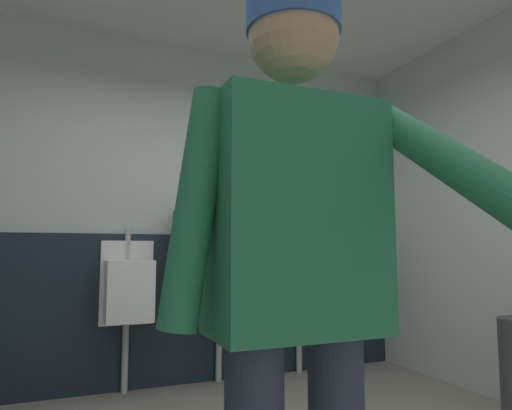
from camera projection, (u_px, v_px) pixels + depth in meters
name	position (u px, v px, depth m)	size (l,w,h in m)	color
wall_back	(173.00, 209.00, 3.80)	(4.79, 0.12, 2.84)	silver
wainscot_band_back	(173.00, 309.00, 3.65)	(4.19, 0.03, 1.20)	#19232D
urinal_left	(128.00, 290.00, 3.39)	(0.40, 0.34, 1.24)	white
urinal_middle	(223.00, 287.00, 3.68)	(0.40, 0.34, 1.24)	white
urinal_right	(303.00, 284.00, 3.97)	(0.40, 0.34, 1.24)	white
privacy_divider_panel	(180.00, 266.00, 3.49)	(0.04, 0.40, 0.90)	#4C4C51
person	(297.00, 265.00, 1.10)	(0.64, 0.60, 1.74)	#2D3342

